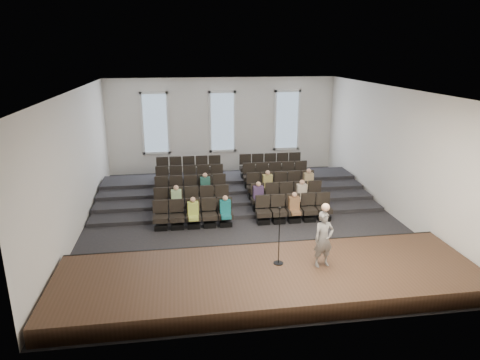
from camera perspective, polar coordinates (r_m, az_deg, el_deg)
The scene contains 14 objects.
ground at distance 16.89m, azimuth 0.29°, elevation -5.15°, with size 14.00×14.00×0.00m, color black.
ceiling at distance 15.70m, azimuth 0.31°, elevation 12.04°, with size 12.00×14.00×0.02m, color white.
wall_back at distance 22.93m, azimuth -2.36°, elevation 7.29°, with size 12.00×0.04×5.00m, color silver.
wall_front at distance 9.58m, azimuth 6.68°, elevation -6.95°, with size 12.00×0.04×5.00m, color silver.
wall_left at distance 16.35m, azimuth -21.06°, elevation 2.16°, with size 0.04×14.00×5.00m, color silver.
wall_right at distance 18.00m, azimuth 19.64°, elevation 3.60°, with size 0.04×14.00×5.00m, color silver.
stage at distance 12.26m, azimuth 3.97°, elevation -12.98°, with size 11.80×3.60×0.50m, color #3D271A.
stage_lip at distance 13.79m, azimuth 2.40°, elevation -9.36°, with size 11.80×0.06×0.52m, color black.
risers at distance 19.77m, azimuth -1.09°, elevation -1.19°, with size 11.80×4.80×0.60m.
seating_rows at distance 18.08m, azimuth -0.44°, elevation -1.33°, with size 6.80×4.70×1.67m.
windows at distance 22.83m, azimuth -2.35°, elevation 7.75°, with size 8.44×0.10×3.24m.
audience at distance 17.06m, azimuth 1.22°, elevation -1.94°, with size 6.05×2.64×1.10m.
speaker at distance 12.24m, azimuth 11.08°, elevation -7.76°, with size 0.59×0.39×1.61m, color slate.
mic_stand at distance 12.30m, azimuth 5.19°, elevation -8.89°, with size 0.29×0.29×1.73m.
Camera 1 is at (-2.36, -15.46, 6.37)m, focal length 32.00 mm.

